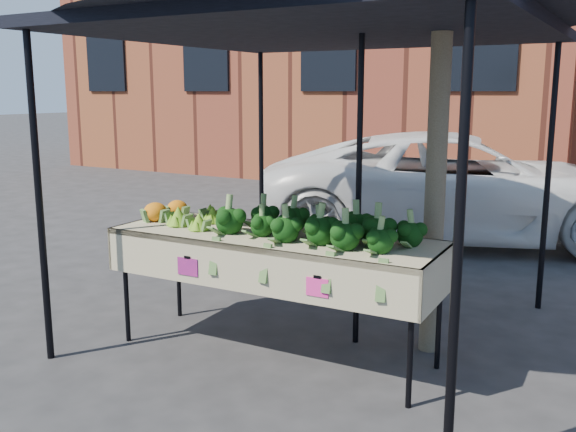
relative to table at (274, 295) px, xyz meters
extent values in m
plane|color=#272729|center=(0.06, -0.10, -0.45)|extent=(90.00, 90.00, 0.00)
cube|color=#BCB394|center=(0.00, 0.00, 0.00)|extent=(2.42, 0.85, 0.90)
cube|color=#F22D8C|center=(-0.46, -0.40, 0.25)|extent=(0.17, 0.01, 0.12)
cube|color=#EC2C92|center=(0.54, -0.40, 0.25)|extent=(0.17, 0.01, 0.12)
ellipsoid|color=black|center=(0.32, 0.03, 0.57)|extent=(1.45, 0.55, 0.24)
ellipsoid|color=#6FAC25|center=(-0.67, 0.04, 0.54)|extent=(0.42, 0.56, 0.19)
ellipsoid|color=orange|center=(-1.04, 0.07, 0.53)|extent=(0.22, 0.42, 0.17)
imported|color=white|center=(0.15, 4.39, 2.04)|extent=(2.12, 2.64, 4.99)
camera|label=1|loc=(2.27, -3.80, 1.45)|focal=39.87mm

